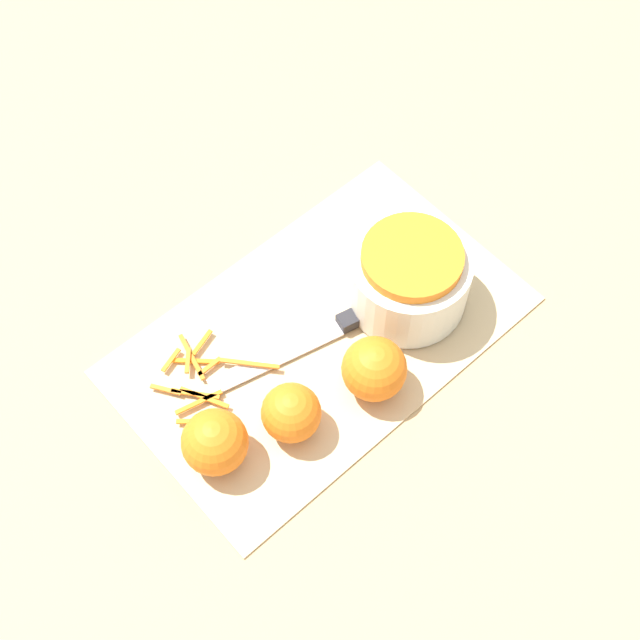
{
  "coord_description": "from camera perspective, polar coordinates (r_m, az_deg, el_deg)",
  "views": [
    {
      "loc": [
        0.34,
        0.38,
        0.92
      ],
      "look_at": [
        0.0,
        0.0,
        0.04
      ],
      "focal_mm": 50.0,
      "sensor_mm": 36.0,
      "label": 1
    }
  ],
  "objects": [
    {
      "name": "peel_pile",
      "position": [
        1.02,
        -7.68,
        -3.59
      ],
      "size": [
        0.13,
        0.11,
        0.01
      ],
      "color": "orange",
      "rests_on": "cutting_board"
    },
    {
      "name": "orange_back",
      "position": [
        0.98,
        3.41,
        -3.22
      ],
      "size": [
        0.07,
        0.07,
        0.07
      ],
      "color": "orange",
      "rests_on": "cutting_board"
    },
    {
      "name": "bowl_speckled",
      "position": [
        1.04,
        5.73,
        2.77
      ],
      "size": [
        0.14,
        0.14,
        0.09
      ],
      "color": "silver",
      "rests_on": "cutting_board"
    },
    {
      "name": "cutting_board",
      "position": [
        1.05,
        0.0,
        -0.91
      ],
      "size": [
        0.47,
        0.29,
        0.01
      ],
      "color": "#CCB284",
      "rests_on": "ground_plane"
    },
    {
      "name": "orange_left",
      "position": [
        0.96,
        -1.86,
        -5.96
      ],
      "size": [
        0.07,
        0.07,
        0.07
      ],
      "color": "orange",
      "rests_on": "cutting_board"
    },
    {
      "name": "knife",
      "position": [
        1.05,
        1.75,
        -0.12
      ],
      "size": [
        0.26,
        0.08,
        0.02
      ],
      "rotation": [
        0.0,
        0.0,
        -0.24
      ],
      "color": "#232328",
      "rests_on": "cutting_board"
    },
    {
      "name": "ground_plane",
      "position": [
        1.05,
        0.0,
        -0.99
      ],
      "size": [
        4.0,
        4.0,
        0.0
      ],
      "primitive_type": "plane",
      "color": "tan"
    },
    {
      "name": "orange_right",
      "position": [
        0.95,
        -6.75,
        -7.77
      ],
      "size": [
        0.07,
        0.07,
        0.07
      ],
      "color": "orange",
      "rests_on": "cutting_board"
    }
  ]
}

